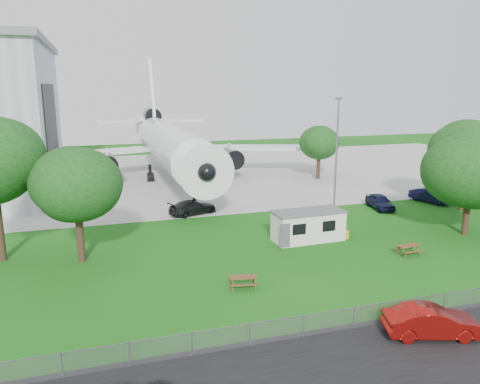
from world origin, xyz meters
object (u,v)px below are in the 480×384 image
object	(u,v)px
picnic_east	(408,254)
airliner	(168,142)
picnic_west	(243,287)
site_cabin	(308,226)
car_centre_sedan	(432,322)

from	to	relation	value
picnic_east	airliner	bearing A→B (deg)	103.43
picnic_west	site_cabin	bearing A→B (deg)	53.12
picnic_west	picnic_east	distance (m)	14.53
site_cabin	picnic_east	bearing A→B (deg)	-42.54
site_cabin	car_centre_sedan	bearing A→B (deg)	-92.21
site_cabin	picnic_east	world-z (taller)	site_cabin
site_cabin	picnic_east	size ratio (longest dim) A/B	3.78
picnic_east	car_centre_sedan	world-z (taller)	car_centre_sedan
picnic_west	picnic_east	bearing A→B (deg)	18.72
airliner	picnic_west	bearing A→B (deg)	-91.68
airliner	site_cabin	xyz separation A→B (m)	(7.19, -30.76, -3.96)
site_cabin	picnic_west	size ratio (longest dim) A/B	3.78
site_cabin	car_centre_sedan	world-z (taller)	site_cabin
picnic_east	car_centre_sedan	distance (m)	12.85
picnic_west	car_centre_sedan	world-z (taller)	car_centre_sedan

